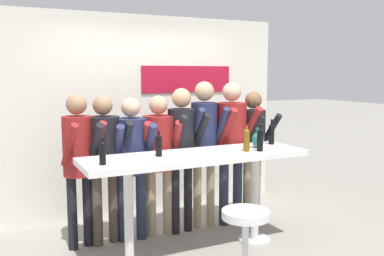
{
  "coord_description": "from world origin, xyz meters",
  "views": [
    {
      "loc": [
        -1.91,
        -3.8,
        1.85
      ],
      "look_at": [
        0.0,
        0.1,
        1.29
      ],
      "focal_mm": 40.0,
      "sensor_mm": 36.0,
      "label": 1
    }
  ],
  "objects_px": {
    "wine_bottle_0": "(102,152)",
    "wine_bottle_4": "(247,139)",
    "wine_bottle_3": "(260,139)",
    "person_center_left": "(132,154)",
    "tasting_table": "(196,168)",
    "wine_bottle_1": "(272,133)",
    "bar_stool": "(245,235)",
    "wine_bottle_2": "(159,144)",
    "person_center": "(159,150)",
    "decorative_vase": "(258,140)",
    "person_right": "(204,136)",
    "person_rightmost": "(253,140)",
    "person_far_left": "(78,153)",
    "person_far_right": "(232,137)",
    "person_center_right": "(182,143)",
    "person_left": "(104,153)"
  },
  "relations": [
    {
      "from": "wine_bottle_0",
      "to": "wine_bottle_4",
      "type": "xyz_separation_m",
      "value": [
        1.51,
        -0.0,
        0.02
      ]
    },
    {
      "from": "wine_bottle_3",
      "to": "wine_bottle_4",
      "type": "xyz_separation_m",
      "value": [
        -0.13,
        0.05,
        -0.0
      ]
    },
    {
      "from": "wine_bottle_0",
      "to": "person_center_left",
      "type": "bearing_deg",
      "value": 54.98
    },
    {
      "from": "tasting_table",
      "to": "wine_bottle_1",
      "type": "distance_m",
      "value": 1.08
    },
    {
      "from": "bar_stool",
      "to": "wine_bottle_2",
      "type": "height_order",
      "value": "wine_bottle_2"
    },
    {
      "from": "person_center",
      "to": "wine_bottle_4",
      "type": "xyz_separation_m",
      "value": [
        0.69,
        -0.72,
        0.18
      ]
    },
    {
      "from": "wine_bottle_0",
      "to": "decorative_vase",
      "type": "distance_m",
      "value": 1.75
    },
    {
      "from": "bar_stool",
      "to": "person_right",
      "type": "distance_m",
      "value": 1.57
    },
    {
      "from": "person_rightmost",
      "to": "wine_bottle_0",
      "type": "bearing_deg",
      "value": -171.45
    },
    {
      "from": "person_center_left",
      "to": "person_center",
      "type": "xyz_separation_m",
      "value": [
        0.32,
        0.01,
        0.01
      ]
    },
    {
      "from": "wine_bottle_0",
      "to": "wine_bottle_3",
      "type": "relative_size",
      "value": 0.87
    },
    {
      "from": "person_far_left",
      "to": "wine_bottle_3",
      "type": "distance_m",
      "value": 1.9
    },
    {
      "from": "person_right",
      "to": "person_center_left",
      "type": "bearing_deg",
      "value": -172.21
    },
    {
      "from": "person_center_left",
      "to": "person_rightmost",
      "type": "distance_m",
      "value": 1.58
    },
    {
      "from": "person_center",
      "to": "wine_bottle_1",
      "type": "bearing_deg",
      "value": -10.8
    },
    {
      "from": "person_far_left",
      "to": "person_far_right",
      "type": "bearing_deg",
      "value": -14.16
    },
    {
      "from": "tasting_table",
      "to": "person_center_right",
      "type": "distance_m",
      "value": 0.61
    },
    {
      "from": "wine_bottle_1",
      "to": "person_center_left",
      "type": "bearing_deg",
      "value": 163.1
    },
    {
      "from": "wine_bottle_3",
      "to": "person_rightmost",
      "type": "bearing_deg",
      "value": 60.41
    },
    {
      "from": "person_far_left",
      "to": "person_left",
      "type": "distance_m",
      "value": 0.27
    },
    {
      "from": "person_center",
      "to": "person_right",
      "type": "distance_m",
      "value": 0.59
    },
    {
      "from": "person_center",
      "to": "person_right",
      "type": "height_order",
      "value": "person_right"
    },
    {
      "from": "person_center_right",
      "to": "person_right",
      "type": "bearing_deg",
      "value": 1.65
    },
    {
      "from": "person_center_left",
      "to": "person_center_right",
      "type": "bearing_deg",
      "value": 2.78
    },
    {
      "from": "person_left",
      "to": "wine_bottle_1",
      "type": "height_order",
      "value": "person_left"
    },
    {
      "from": "tasting_table",
      "to": "wine_bottle_2",
      "type": "bearing_deg",
      "value": 174.05
    },
    {
      "from": "person_far_left",
      "to": "person_center",
      "type": "xyz_separation_m",
      "value": [
        0.89,
        -0.03,
        -0.03
      ]
    },
    {
      "from": "person_center_left",
      "to": "wine_bottle_2",
      "type": "xyz_separation_m",
      "value": [
        0.1,
        -0.56,
        0.18
      ]
    },
    {
      "from": "wine_bottle_0",
      "to": "wine_bottle_1",
      "type": "xyz_separation_m",
      "value": [
        2.02,
        0.25,
        0.02
      ]
    },
    {
      "from": "bar_stool",
      "to": "wine_bottle_2",
      "type": "relative_size",
      "value": 2.57
    },
    {
      "from": "wine_bottle_1",
      "to": "wine_bottle_2",
      "type": "height_order",
      "value": "wine_bottle_1"
    },
    {
      "from": "tasting_table",
      "to": "wine_bottle_0",
      "type": "bearing_deg",
      "value": -173.81
    },
    {
      "from": "wine_bottle_2",
      "to": "decorative_vase",
      "type": "distance_m",
      "value": 1.15
    },
    {
      "from": "person_center_left",
      "to": "person_right",
      "type": "bearing_deg",
      "value": 6.49
    },
    {
      "from": "person_center",
      "to": "wine_bottle_4",
      "type": "bearing_deg",
      "value": -35.52
    },
    {
      "from": "person_center",
      "to": "wine_bottle_4",
      "type": "distance_m",
      "value": 1.02
    },
    {
      "from": "wine_bottle_0",
      "to": "wine_bottle_2",
      "type": "xyz_separation_m",
      "value": [
        0.59,
        0.15,
        0.0
      ]
    },
    {
      "from": "bar_stool",
      "to": "person_center",
      "type": "distance_m",
      "value": 1.51
    },
    {
      "from": "tasting_table",
      "to": "wine_bottle_4",
      "type": "relative_size",
      "value": 8.11
    },
    {
      "from": "person_center_left",
      "to": "person_rightmost",
      "type": "xyz_separation_m",
      "value": [
        1.58,
        -0.01,
        0.04
      ]
    },
    {
      "from": "person_rightmost",
      "to": "decorative_vase",
      "type": "bearing_deg",
      "value": -130.17
    },
    {
      "from": "wine_bottle_1",
      "to": "bar_stool",
      "type": "bearing_deg",
      "value": -135.81
    },
    {
      "from": "person_center",
      "to": "person_right",
      "type": "bearing_deg",
      "value": 11.47
    },
    {
      "from": "wine_bottle_2",
      "to": "decorative_vase",
      "type": "relative_size",
      "value": 1.17
    },
    {
      "from": "person_far_right",
      "to": "wine_bottle_4",
      "type": "height_order",
      "value": "person_far_right"
    },
    {
      "from": "decorative_vase",
      "to": "bar_stool",
      "type": "bearing_deg",
      "value": -130.08
    },
    {
      "from": "person_center_right",
      "to": "person_rightmost",
      "type": "bearing_deg",
      "value": -5.48
    },
    {
      "from": "person_center_left",
      "to": "wine_bottle_2",
      "type": "bearing_deg",
      "value": -74.98
    },
    {
      "from": "wine_bottle_3",
      "to": "person_far_right",
      "type": "bearing_deg",
      "value": 81.8
    },
    {
      "from": "person_left",
      "to": "person_center_right",
      "type": "height_order",
      "value": "person_center_right"
    }
  ]
}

